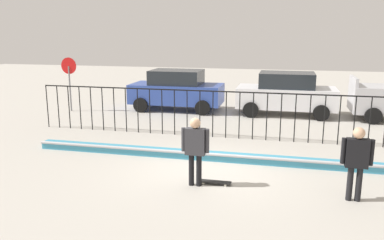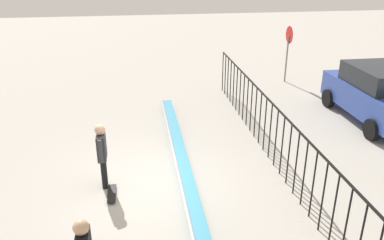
{
  "view_description": "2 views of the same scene",
  "coord_description": "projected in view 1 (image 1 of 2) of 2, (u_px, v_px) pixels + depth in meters",
  "views": [
    {
      "loc": [
        1.95,
        -9.84,
        3.65
      ],
      "look_at": [
        -0.68,
        1.19,
        1.1
      ],
      "focal_mm": 36.82,
      "sensor_mm": 36.0,
      "label": 1
    },
    {
      "loc": [
        8.61,
        -0.15,
        5.39
      ],
      "look_at": [
        -0.68,
        1.23,
        1.4
      ],
      "focal_mm": 36.72,
      "sensor_mm": 36.0,
      "label": 2
    }
  ],
  "objects": [
    {
      "name": "perimeter_fence",
      "position": [
        226.0,
        109.0,
        13.65
      ],
      "size": [
        14.04,
        0.04,
        1.66
      ],
      "color": "black",
      "rests_on": "ground"
    },
    {
      "name": "parked_car_white",
      "position": [
        286.0,
        93.0,
        17.51
      ],
      "size": [
        4.3,
        2.12,
        1.9
      ],
      "rotation": [
        0.0,
        0.0,
        0.04
      ],
      "color": "silver",
      "rests_on": "ground"
    },
    {
      "name": "ground_plane",
      "position": [
        206.0,
        171.0,
        10.57
      ],
      "size": [
        60.0,
        60.0,
        0.0
      ],
      "primitive_type": "plane",
      "color": "#ADA89E"
    },
    {
      "name": "skateboarder",
      "position": [
        195.0,
        145.0,
        9.35
      ],
      "size": [
        0.68,
        0.25,
        1.68
      ],
      "rotation": [
        0.0,
        0.0,
        0.14
      ],
      "color": "black",
      "rests_on": "ground"
    },
    {
      "name": "stop_sign",
      "position": [
        69.0,
        77.0,
        18.24
      ],
      "size": [
        0.76,
        0.07,
        2.5
      ],
      "color": "slate",
      "rests_on": "ground"
    },
    {
      "name": "skateboard",
      "position": [
        215.0,
        182.0,
        9.63
      ],
      "size": [
        0.8,
        0.2,
        0.07
      ],
      "rotation": [
        0.0,
        0.0,
        -0.37
      ],
      "color": "black",
      "rests_on": "ground"
    },
    {
      "name": "camera_operator",
      "position": [
        357.0,
        157.0,
        8.5
      ],
      "size": [
        0.67,
        0.25,
        1.67
      ],
      "rotation": [
        0.0,
        0.0,
        2.48
      ],
      "color": "black",
      "rests_on": "ground"
    },
    {
      "name": "bowl_coping_ledge",
      "position": [
        213.0,
        156.0,
        11.44
      ],
      "size": [
        11.0,
        0.41,
        0.27
      ],
      "color": "teal",
      "rests_on": "ground"
    },
    {
      "name": "parked_car_blue",
      "position": [
        177.0,
        90.0,
        18.63
      ],
      "size": [
        4.3,
        2.12,
        1.9
      ],
      "rotation": [
        0.0,
        0.0,
        0.03
      ],
      "color": "#2D479E",
      "rests_on": "ground"
    }
  ]
}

